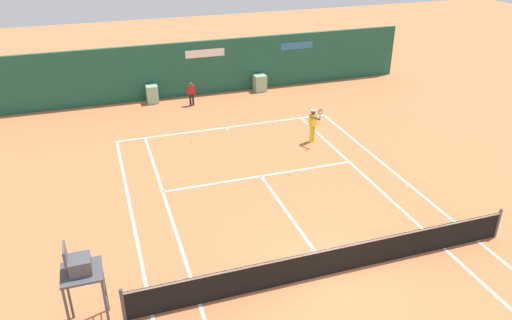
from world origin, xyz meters
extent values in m
plane|color=#C67042|center=(0.00, 0.00, 0.00)|extent=(80.00, 80.00, 0.00)
cube|color=white|center=(0.00, 11.70, 0.00)|extent=(10.60, 0.10, 0.01)
cube|color=white|center=(-5.30, 0.00, 0.00)|extent=(0.10, 23.40, 0.01)
cube|color=white|center=(-4.00, 0.00, 0.00)|extent=(0.10, 23.40, 0.01)
cube|color=white|center=(4.00, 0.00, 0.00)|extent=(0.10, 23.40, 0.01)
cube|color=white|center=(5.30, 0.00, 0.00)|extent=(0.10, 23.40, 0.01)
cube|color=white|center=(0.00, 6.40, 0.00)|extent=(8.00, 0.10, 0.01)
cube|color=white|center=(0.00, 3.20, 0.00)|extent=(0.10, 6.40, 0.01)
cube|color=white|center=(0.00, 11.55, 0.00)|extent=(0.10, 0.24, 0.01)
cylinder|color=#4C4C51|center=(-6.00, 0.00, 0.53)|extent=(0.10, 0.10, 1.07)
cylinder|color=#4C4C51|center=(6.00, 0.00, 0.53)|extent=(0.10, 0.10, 1.07)
cube|color=black|center=(0.00, 0.00, 0.47)|extent=(12.00, 0.03, 0.95)
cube|color=white|center=(0.00, 0.00, 0.92)|extent=(12.00, 0.04, 0.06)
cube|color=#1E5642|center=(0.00, 17.00, 1.55)|extent=(25.00, 0.24, 3.09)
cube|color=white|center=(0.24, 16.86, 2.42)|extent=(2.25, 0.02, 0.44)
cube|color=#2D6BA8|center=(5.82, 16.86, 2.42)|extent=(2.04, 0.02, 0.44)
cube|color=#8CB793|center=(-2.96, 16.45, 0.49)|extent=(0.62, 0.70, 0.99)
cube|color=#8CB793|center=(3.36, 16.45, 0.48)|extent=(0.69, 0.70, 0.96)
cylinder|color=#47474C|center=(-6.39, 0.55, 0.87)|extent=(0.07, 0.07, 1.74)
cylinder|color=#47474C|center=(-6.39, -0.35, 0.87)|extent=(0.07, 0.07, 1.74)
cylinder|color=#47474C|center=(-7.29, 0.55, 0.87)|extent=(0.07, 0.07, 1.74)
cylinder|color=#47474C|center=(-7.29, -0.35, 0.87)|extent=(0.07, 0.07, 1.74)
cylinder|color=#47474C|center=(-6.39, 0.10, 0.52)|extent=(0.04, 0.81, 0.04)
cylinder|color=#47474C|center=(-6.39, 0.10, 1.04)|extent=(0.04, 0.81, 0.04)
cube|color=#47474C|center=(-6.84, 0.10, 1.77)|extent=(1.00, 1.00, 0.06)
cube|color=#4C4C51|center=(-6.84, 0.10, 2.00)|extent=(0.52, 0.56, 0.40)
cube|color=#4C4C51|center=(-7.13, 0.10, 2.37)|extent=(0.06, 0.56, 0.45)
cylinder|color=yellow|center=(3.42, 8.88, 0.40)|extent=(0.13, 0.13, 0.80)
cylinder|color=yellow|center=(3.26, 8.80, 0.40)|extent=(0.13, 0.13, 0.80)
cube|color=yellow|center=(3.34, 8.84, 1.08)|extent=(0.41, 0.35, 0.56)
sphere|color=brown|center=(3.34, 8.84, 1.47)|extent=(0.22, 0.22, 0.22)
cylinder|color=white|center=(3.34, 8.84, 1.55)|extent=(0.21, 0.21, 0.06)
cylinder|color=yellow|center=(3.53, 8.95, 1.04)|extent=(0.08, 0.08, 0.54)
cylinder|color=brown|center=(3.27, 8.50, 1.31)|extent=(0.33, 0.52, 0.08)
cylinder|color=black|center=(3.40, 8.26, 1.42)|extent=(0.03, 0.03, 0.22)
torus|color=black|center=(3.40, 8.26, 1.67)|extent=(0.28, 0.16, 0.30)
cylinder|color=silver|center=(3.40, 8.26, 1.67)|extent=(0.23, 0.13, 0.26)
cylinder|color=black|center=(-0.90, 15.28, 0.33)|extent=(0.11, 0.11, 0.67)
cylinder|color=black|center=(-1.05, 15.31, 0.33)|extent=(0.11, 0.11, 0.67)
cube|color=#AD1E1E|center=(-0.98, 15.29, 0.90)|extent=(0.33, 0.22, 0.47)
sphere|color=brown|center=(-0.98, 15.29, 1.22)|extent=(0.18, 0.18, 0.18)
cylinder|color=#AD1E1E|center=(-0.79, 15.26, 0.87)|extent=(0.07, 0.07, 0.45)
cylinder|color=#AD1E1E|center=(-1.16, 15.33, 0.87)|extent=(0.07, 0.07, 0.45)
sphere|color=#CCE033|center=(-2.00, 10.56, 0.03)|extent=(0.07, 0.07, 0.07)
sphere|color=#CCE033|center=(1.14, 6.13, 0.03)|extent=(0.07, 0.07, 0.07)
camera|label=1|loc=(-5.85, -10.47, 9.77)|focal=35.16mm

